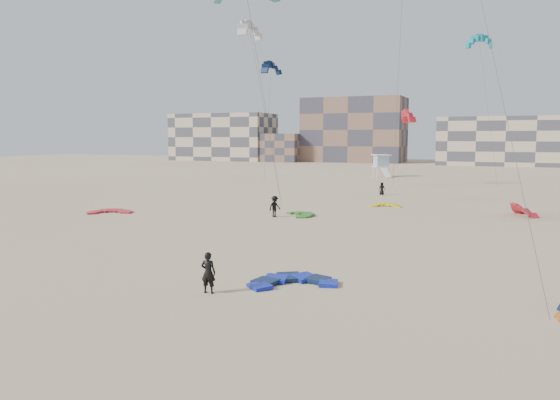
% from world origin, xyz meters
% --- Properties ---
extents(ground, '(320.00, 320.00, 0.00)m').
position_xyz_m(ground, '(0.00, 0.00, 0.00)').
color(ground, tan).
rests_on(ground, ground).
extents(kite_ground_blue, '(5.35, 5.41, 0.71)m').
position_xyz_m(kite_ground_blue, '(1.22, 5.19, 0.00)').
color(kite_ground_blue, '#1C2FCB').
rests_on(kite_ground_blue, ground).
extents(kite_ground_red, '(5.13, 5.20, 0.64)m').
position_xyz_m(kite_ground_red, '(-23.39, 21.74, 0.00)').
color(kite_ground_red, red).
rests_on(kite_ground_red, ground).
extents(kite_ground_green, '(4.52, 4.49, 0.59)m').
position_xyz_m(kite_ground_green, '(-6.45, 26.84, 0.00)').
color(kite_ground_green, '#338524').
rests_on(kite_ground_green, ground).
extents(kite_ground_red_far, '(4.31, 4.23, 3.24)m').
position_xyz_m(kite_ground_red_far, '(12.02, 34.43, 0.00)').
color(kite_ground_red_far, red).
rests_on(kite_ground_red_far, ground).
extents(kite_ground_yellow, '(3.45, 3.59, 1.06)m').
position_xyz_m(kite_ground_yellow, '(-0.72, 36.19, 0.00)').
color(kite_ground_yellow, '#F4F20F').
rests_on(kite_ground_yellow, ground).
extents(kitesurfer_main, '(0.74, 0.53, 1.88)m').
position_xyz_m(kitesurfer_main, '(-1.75, 2.38, 0.94)').
color(kitesurfer_main, black).
rests_on(kitesurfer_main, ground).
extents(kitesurfer_c, '(1.17, 1.39, 1.87)m').
position_xyz_m(kitesurfer_c, '(-8.23, 25.20, 0.93)').
color(kitesurfer_c, black).
rests_on(kitesurfer_c, ground).
extents(kitesurfer_e, '(0.89, 0.74, 1.56)m').
position_xyz_m(kitesurfer_e, '(-3.41, 47.01, 0.78)').
color(kitesurfer_e, black).
rests_on(kitesurfer_e, ground).
extents(kite_fly_grey, '(4.34, 3.50, 17.12)m').
position_xyz_m(kite_fly_grey, '(-12.68, 29.65, 16.99)').
color(kite_fly_grey, white).
rests_on(kite_fly_grey, ground).
extents(kite_fly_navy, '(4.09, 4.02, 15.97)m').
position_xyz_m(kite_fly_navy, '(-18.07, 47.14, 15.69)').
color(kite_fly_navy, '#0A1A44').
rests_on(kite_fly_navy, ground).
extents(kite_fly_teal_b, '(5.45, 12.71, 20.00)m').
position_xyz_m(kite_fly_teal_b, '(6.24, 63.53, 19.93)').
color(kite_fly_teal_b, teal).
rests_on(kite_fly_teal_b, ground).
extents(kite_fly_red, '(5.01, 5.50, 10.31)m').
position_xyz_m(kite_fly_red, '(-2.87, 61.12, 9.79)').
color(kite_fly_red, red).
rests_on(kite_fly_red, ground).
extents(lifeguard_tower_far, '(3.85, 5.92, 3.94)m').
position_xyz_m(lifeguard_tower_far, '(-10.15, 77.92, 1.95)').
color(lifeguard_tower_far, white).
rests_on(lifeguard_tower_far, ground).
extents(condo_west_a, '(30.00, 15.00, 14.00)m').
position_xyz_m(condo_west_a, '(-70.00, 130.00, 7.00)').
color(condo_west_a, '#C4B390').
rests_on(condo_west_a, ground).
extents(condo_west_b, '(28.00, 14.00, 18.00)m').
position_xyz_m(condo_west_b, '(-30.00, 134.00, 9.00)').
color(condo_west_b, brown).
rests_on(condo_west_b, ground).
extents(condo_mid, '(32.00, 16.00, 12.00)m').
position_xyz_m(condo_mid, '(10.00, 130.00, 6.00)').
color(condo_mid, '#C4B390').
rests_on(condo_mid, ground).
extents(condo_fill_left, '(12.00, 10.00, 8.00)m').
position_xyz_m(condo_fill_left, '(-50.00, 128.00, 4.00)').
color(condo_fill_left, brown).
rests_on(condo_fill_left, ground).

